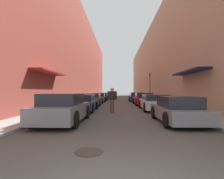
{
  "coord_description": "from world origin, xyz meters",
  "views": [
    {
      "loc": [
        -0.06,
        -2.38,
        1.49
      ],
      "look_at": [
        -0.52,
        11.62,
        1.63
      ],
      "focal_mm": 28.0,
      "sensor_mm": 36.0,
      "label": 1
    }
  ],
  "objects_px": {
    "parked_car_right_0": "(178,110)",
    "skateboarder": "(112,97)",
    "parked_car_left_3": "(99,97)",
    "parked_car_right_2": "(143,99)",
    "parked_car_left_1": "(83,103)",
    "parked_car_left_2": "(92,99)",
    "traffic_light": "(150,84)",
    "parked_car_right_3": "(137,97)",
    "parked_car_right_1": "(154,102)",
    "manhole_cover": "(89,152)",
    "parked_car_left_0": "(63,109)",
    "parked_car_left_4": "(102,97)",
    "parked_car_left_5": "(104,96)"
  },
  "relations": [
    {
      "from": "parked_car_right_0",
      "to": "skateboarder",
      "type": "relative_size",
      "value": 2.28
    },
    {
      "from": "parked_car_left_3",
      "to": "parked_car_right_2",
      "type": "height_order",
      "value": "parked_car_right_2"
    },
    {
      "from": "parked_car_right_0",
      "to": "parked_car_right_2",
      "type": "height_order",
      "value": "parked_car_right_2"
    },
    {
      "from": "parked_car_left_1",
      "to": "parked_car_left_2",
      "type": "relative_size",
      "value": 0.95
    },
    {
      "from": "parked_car_left_2",
      "to": "traffic_light",
      "type": "bearing_deg",
      "value": 39.63
    },
    {
      "from": "parked_car_left_2",
      "to": "parked_car_right_3",
      "type": "height_order",
      "value": "parked_car_right_3"
    },
    {
      "from": "parked_car_left_1",
      "to": "traffic_light",
      "type": "bearing_deg",
      "value": 58.21
    },
    {
      "from": "parked_car_right_3",
      "to": "skateboarder",
      "type": "distance_m",
      "value": 12.78
    },
    {
      "from": "parked_car_left_3",
      "to": "parked_car_right_1",
      "type": "relative_size",
      "value": 0.83
    },
    {
      "from": "manhole_cover",
      "to": "traffic_light",
      "type": "relative_size",
      "value": 0.18
    },
    {
      "from": "skateboarder",
      "to": "parked_car_left_1",
      "type": "bearing_deg",
      "value": 160.48
    },
    {
      "from": "parked_car_right_0",
      "to": "parked_car_right_1",
      "type": "xyz_separation_m",
      "value": [
        0.07,
        5.57,
        0.01
      ]
    },
    {
      "from": "parked_car_left_0",
      "to": "parked_car_left_1",
      "type": "height_order",
      "value": "parked_car_left_0"
    },
    {
      "from": "parked_car_right_2",
      "to": "parked_car_right_0",
      "type": "bearing_deg",
      "value": -89.89
    },
    {
      "from": "parked_car_left_1",
      "to": "skateboarder",
      "type": "bearing_deg",
      "value": -19.52
    },
    {
      "from": "parked_car_left_4",
      "to": "parked_car_left_5",
      "type": "height_order",
      "value": "parked_car_left_4"
    },
    {
      "from": "parked_car_right_3",
      "to": "manhole_cover",
      "type": "distance_m",
      "value": 20.84
    },
    {
      "from": "parked_car_left_2",
      "to": "parked_car_left_3",
      "type": "height_order",
      "value": "parked_car_left_3"
    },
    {
      "from": "parked_car_left_5",
      "to": "parked_car_right_0",
      "type": "xyz_separation_m",
      "value": [
        5.51,
        -25.77,
        0.01
      ]
    },
    {
      "from": "parked_car_left_2",
      "to": "traffic_light",
      "type": "xyz_separation_m",
      "value": [
        7.28,
        6.03,
        1.91
      ]
    },
    {
      "from": "parked_car_left_3",
      "to": "manhole_cover",
      "type": "height_order",
      "value": "parked_car_left_3"
    },
    {
      "from": "parked_car_left_4",
      "to": "manhole_cover",
      "type": "relative_size",
      "value": 5.79
    },
    {
      "from": "parked_car_left_5",
      "to": "parked_car_left_4",
      "type": "bearing_deg",
      "value": -88.9
    },
    {
      "from": "parked_car_left_1",
      "to": "parked_car_left_3",
      "type": "height_order",
      "value": "parked_car_left_3"
    },
    {
      "from": "parked_car_left_1",
      "to": "parked_car_right_2",
      "type": "distance_m",
      "value": 8.0
    },
    {
      "from": "parked_car_left_5",
      "to": "traffic_light",
      "type": "distance_m",
      "value": 11.99
    },
    {
      "from": "parked_car_left_5",
      "to": "parked_car_right_3",
      "type": "height_order",
      "value": "parked_car_right_3"
    },
    {
      "from": "parked_car_left_0",
      "to": "parked_car_left_3",
      "type": "height_order",
      "value": "parked_car_left_0"
    },
    {
      "from": "skateboarder",
      "to": "manhole_cover",
      "type": "relative_size",
      "value": 2.51
    },
    {
      "from": "parked_car_left_4",
      "to": "parked_car_left_2",
      "type": "bearing_deg",
      "value": -90.8
    },
    {
      "from": "manhole_cover",
      "to": "parked_car_left_1",
      "type": "bearing_deg",
      "value": 102.03
    },
    {
      "from": "parked_car_left_5",
      "to": "traffic_light",
      "type": "bearing_deg",
      "value": -52.37
    },
    {
      "from": "parked_car_left_4",
      "to": "parked_car_right_3",
      "type": "xyz_separation_m",
      "value": [
        5.27,
        -4.39,
        0.04
      ]
    },
    {
      "from": "parked_car_right_3",
      "to": "traffic_light",
      "type": "xyz_separation_m",
      "value": [
        1.86,
        -0.09,
        1.89
      ]
    },
    {
      "from": "parked_car_left_0",
      "to": "parked_car_left_4",
      "type": "bearing_deg",
      "value": 90.07
    },
    {
      "from": "parked_car_left_0",
      "to": "parked_car_right_3",
      "type": "xyz_separation_m",
      "value": [
        5.25,
        16.61,
        -0.03
      ]
    },
    {
      "from": "parked_car_left_2",
      "to": "traffic_light",
      "type": "relative_size",
      "value": 1.16
    },
    {
      "from": "parked_car_left_4",
      "to": "skateboarder",
      "type": "distance_m",
      "value": 16.94
    },
    {
      "from": "parked_car_left_2",
      "to": "manhole_cover",
      "type": "distance_m",
      "value": 14.59
    },
    {
      "from": "parked_car_right_2",
      "to": "traffic_light",
      "type": "relative_size",
      "value": 1.08
    },
    {
      "from": "parked_car_left_0",
      "to": "parked_car_right_1",
      "type": "relative_size",
      "value": 0.91
    },
    {
      "from": "parked_car_left_1",
      "to": "parked_car_right_3",
      "type": "height_order",
      "value": "parked_car_right_3"
    },
    {
      "from": "parked_car_left_1",
      "to": "parked_car_left_4",
      "type": "bearing_deg",
      "value": 89.97
    },
    {
      "from": "parked_car_right_1",
      "to": "traffic_light",
      "type": "xyz_separation_m",
      "value": [
        1.64,
        10.83,
        1.92
      ]
    },
    {
      "from": "parked_car_left_3",
      "to": "parked_car_left_5",
      "type": "bearing_deg",
      "value": 90.59
    },
    {
      "from": "parked_car_right_3",
      "to": "parked_car_left_5",
      "type": "bearing_deg",
      "value": 120.03
    },
    {
      "from": "parked_car_left_2",
      "to": "manhole_cover",
      "type": "relative_size",
      "value": 6.56
    },
    {
      "from": "parked_car_left_1",
      "to": "parked_car_right_3",
      "type": "distance_m",
      "value": 12.76
    },
    {
      "from": "parked_car_left_0",
      "to": "parked_car_right_3",
      "type": "bearing_deg",
      "value": 72.47
    },
    {
      "from": "parked_car_right_2",
      "to": "skateboarder",
      "type": "bearing_deg",
      "value": -115.57
    }
  ]
}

